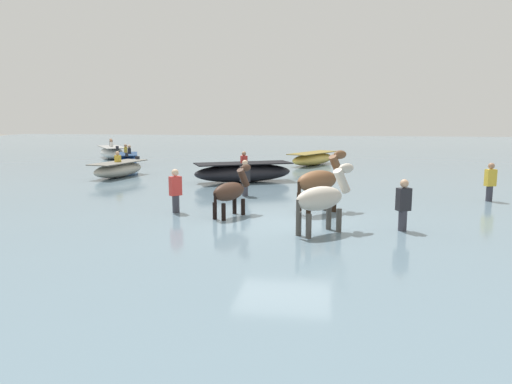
% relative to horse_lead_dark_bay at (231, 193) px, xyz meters
% --- Properties ---
extents(ground_plane, '(120.00, 120.00, 0.00)m').
position_rel_horse_lead_dark_bay_xyz_m(ground_plane, '(1.50, -0.31, -1.05)').
color(ground_plane, '#84755B').
extents(water_surface, '(90.00, 90.00, 0.39)m').
position_rel_horse_lead_dark_bay_xyz_m(water_surface, '(1.50, 9.69, -0.85)').
color(water_surface, slate).
rests_on(water_surface, ground).
extents(horse_lead_dark_bay, '(0.97, 1.58, 1.77)m').
position_rel_horse_lead_dark_bay_xyz_m(horse_lead_dark_bay, '(0.00, 0.00, 0.00)').
color(horse_lead_dark_bay, '#382319').
rests_on(horse_lead_dark_bay, ground).
extents(horse_trailing_pinto, '(1.50, 1.53, 1.98)m').
position_rel_horse_lead_dark_bay_xyz_m(horse_trailing_pinto, '(2.47, -1.51, 0.13)').
color(horse_trailing_pinto, beige).
rests_on(horse_trailing_pinto, ground).
extents(horse_flank_bay, '(1.55, 1.68, 2.12)m').
position_rel_horse_lead_dark_bay_xyz_m(horse_flank_bay, '(2.36, 0.86, 0.21)').
color(horse_flank_bay, brown).
rests_on(horse_flank_bay, ground).
extents(boat_far_offshore, '(2.89, 4.06, 0.70)m').
position_rel_horse_lead_dark_bay_xyz_m(boat_far_offshore, '(1.74, 14.25, -0.31)').
color(boat_far_offshore, gold).
rests_on(boat_far_offshore, water_surface).
extents(boat_near_port, '(2.21, 3.19, 1.14)m').
position_rel_horse_lead_dark_bay_xyz_m(boat_near_port, '(-8.44, 12.43, -0.32)').
color(boat_near_port, '#28518E').
rests_on(boat_near_port, water_surface).
extents(boat_distant_west, '(3.29, 3.88, 1.25)m').
position_rel_horse_lead_dark_bay_xyz_m(boat_distant_west, '(-11.23, 16.43, -0.27)').
color(boat_distant_west, silver).
rests_on(boat_distant_west, water_surface).
extents(boat_far_inshore, '(4.31, 3.05, 1.28)m').
position_rel_horse_lead_dark_bay_xyz_m(boat_far_inshore, '(-0.88, 6.84, -0.26)').
color(boat_far_inshore, black).
rests_on(boat_far_inshore, water_surface).
extents(boat_mid_outer, '(1.74, 3.32, 1.15)m').
position_rel_horse_lead_dark_bay_xyz_m(boat_mid_outer, '(-6.74, 7.64, -0.32)').
color(boat_mid_outer, '#B2AD9E').
rests_on(boat_mid_outer, water_surface).
extents(person_wading_close, '(0.37, 0.29, 1.63)m').
position_rel_horse_lead_dark_bay_xyz_m(person_wading_close, '(7.75, 3.59, -0.18)').
color(person_wading_close, '#383842').
rests_on(person_wading_close, ground).
extents(person_spectator_far, '(0.38, 0.33, 1.63)m').
position_rel_horse_lead_dark_bay_xyz_m(person_spectator_far, '(-0.20, 3.39, -0.18)').
color(person_spectator_far, '#383842').
rests_on(person_spectator_far, ground).
extents(person_onlooker_left, '(0.37, 0.37, 1.63)m').
position_rel_horse_lead_dark_bay_xyz_m(person_onlooker_left, '(-1.66, 0.31, -0.18)').
color(person_onlooker_left, '#383842').
rests_on(person_onlooker_left, ground).
extents(person_onlooker_right, '(0.37, 0.32, 1.63)m').
position_rel_horse_lead_dark_bay_xyz_m(person_onlooker_right, '(4.39, -0.96, -0.18)').
color(person_onlooker_right, '#383842').
rests_on(person_onlooker_right, ground).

